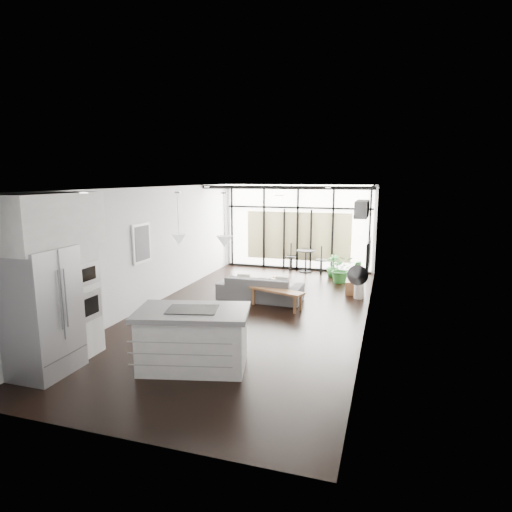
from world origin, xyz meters
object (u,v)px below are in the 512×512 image
Objects in this scene: fridge at (42,312)px; milk_can at (359,289)px; sofa at (260,284)px; pouf at (278,284)px; console_bench at (276,299)px; island at (193,339)px; tv at (369,254)px.

milk_can is (4.36, 5.76, -0.75)m from fridge.
sofa is 4.23× the size of pouf.
milk_can reaches higher than pouf.
sofa is 4.29× the size of milk_can.
console_bench is at bearing 59.58° from fridge.
sofa is 1.53× the size of console_bench.
console_bench is at bearing 68.85° from island.
sofa is at bearing 155.95° from console_bench.
island is 0.84× the size of sofa.
fridge is 6.24m from pouf.
pouf is at bearing -104.22° from sofa.
console_bench is 1.24× the size of tv.
island reaches higher than pouf.
fridge reaches higher than milk_can.
island is at bearing -91.55° from pouf.
island is 3.55m from console_bench.
tv reaches higher than island.
fridge is 4.00× the size of pouf.
fridge reaches higher than console_bench.
tv reaches higher than sofa.
tv is (2.58, -0.03, 0.89)m from sofa.
milk_can is (2.12, -0.00, 0.05)m from pouf.
pouf is (2.24, 5.76, -0.79)m from fridge.
tv reaches higher than milk_can.
island reaches higher than console_bench.
island is at bearing -114.64° from milk_can.
fridge reaches higher than sofa.
fridge is 7.26m from milk_can.
fridge is at bearing -133.44° from tv.
sofa is at bearing 179.36° from tv.
fridge is at bearing -111.27° from pouf.
milk_can reaches higher than console_bench.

